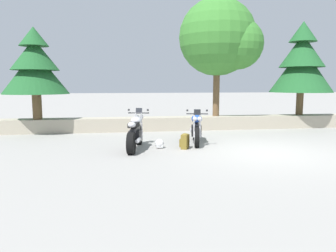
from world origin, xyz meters
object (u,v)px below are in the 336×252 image
Objects in this scene: motorcycle_silver_near_left at (136,133)px; leafy_tree_mid_left at (222,39)px; motorcycle_blue_centre at (196,129)px; pine_tree_far_left at (35,66)px; rider_backpack at (185,141)px; pine_tree_mid_right at (302,63)px; rider_helmet at (159,144)px.

motorcycle_silver_near_left is 0.41× the size of leafy_tree_mid_left.
motorcycle_blue_centre is 4.99m from leafy_tree_mid_left.
pine_tree_far_left is at bearing 151.91° from motorcycle_blue_centre.
leafy_tree_mid_left reaches higher than motorcycle_silver_near_left.
pine_tree_far_left is 7.59m from leafy_tree_mid_left.
rider_backpack is at bearing -37.10° from pine_tree_far_left.
motorcycle_silver_near_left and motorcycle_blue_centre have the same top height.
pine_tree_mid_right reaches higher than motorcycle_blue_centre.
leafy_tree_mid_left reaches higher than pine_tree_mid_right.
leafy_tree_mid_left is at bearing 1.58° from pine_tree_far_left.
motorcycle_blue_centre is at bearing 25.60° from rider_helmet.
pine_tree_mid_right reaches higher than rider_backpack.
rider_backpack is at bearing -7.49° from motorcycle_silver_near_left.
pine_tree_far_left is (-5.09, 3.85, 2.37)m from rider_backpack.
pine_tree_far_left is at bearing -178.38° from pine_tree_mid_right.
pine_tree_mid_right is at bearing 30.77° from motorcycle_blue_centre.
rider_helmet is at bearing -39.89° from pine_tree_far_left.
pine_tree_mid_right reaches higher than rider_helmet.
motorcycle_silver_near_left is at bearing -45.16° from pine_tree_far_left.
rider_backpack is 0.77m from rider_helmet.
motorcycle_blue_centre is 4.36× the size of rider_backpack.
rider_backpack is at bearing -120.57° from leafy_tree_mid_left.
motorcycle_silver_near_left reaches higher than rider_helmet.
leafy_tree_mid_left is (3.13, 3.85, 3.68)m from rider_helmet.
pine_tree_far_left is (-5.65, 3.02, 2.13)m from motorcycle_blue_centre.
leafy_tree_mid_left is (2.40, 4.06, 3.58)m from rider_backpack.
motorcycle_silver_near_left is at bearing 172.51° from rider_backpack.
rider_backpack is 1.68× the size of rider_helmet.
rider_backpack is 0.11× the size of pine_tree_mid_right.
motorcycle_blue_centre is (2.01, 0.64, 0.00)m from motorcycle_silver_near_left.
motorcycle_silver_near_left is at bearing -152.42° from pine_tree_mid_right.
pine_tree_far_left is (-3.64, 3.66, 2.13)m from motorcycle_silver_near_left.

